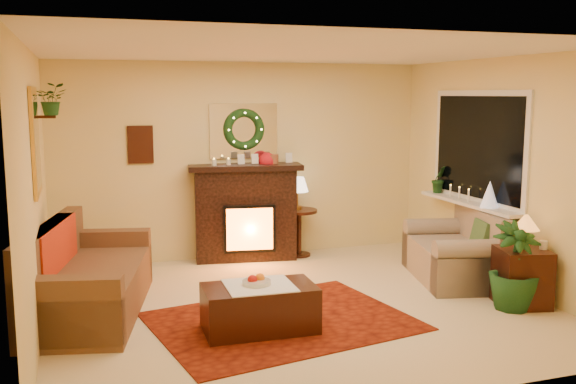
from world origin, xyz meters
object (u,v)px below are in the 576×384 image
object	(u,v)px
loveseat	(453,245)
end_table_square	(522,280)
fireplace	(245,219)
side_table_round	(299,232)
coffee_table	(260,309)
sofa	(91,271)

from	to	relation	value
loveseat	end_table_square	xyz separation A→B (m)	(0.16, -1.05, -0.15)
fireplace	side_table_round	size ratio (longest dim) A/B	2.05
loveseat	coffee_table	distance (m)	2.80
sofa	fireplace	world-z (taller)	fireplace
loveseat	end_table_square	distance (m)	1.08
sofa	side_table_round	bearing A→B (deg)	42.23
fireplace	coffee_table	world-z (taller)	fireplace
fireplace	side_table_round	world-z (taller)	fireplace
sofa	side_table_round	xyz separation A→B (m)	(2.74, 1.53, -0.10)
side_table_round	coffee_table	world-z (taller)	side_table_round
loveseat	coffee_table	xyz separation A→B (m)	(-2.64, -0.92, -0.21)
side_table_round	coffee_table	distance (m)	2.85
loveseat	end_table_square	bearing A→B (deg)	-68.18
sofa	side_table_round	size ratio (longest dim) A/B	3.31
end_table_square	fireplace	bearing A→B (deg)	129.39
sofa	fireplace	xyz separation A→B (m)	(2.00, 1.59, 0.12)
sofa	fireplace	bearing A→B (deg)	51.46
coffee_table	end_table_square	bearing A→B (deg)	-0.73
sofa	loveseat	bearing A→B (deg)	11.64
side_table_round	end_table_square	distance (m)	3.08
side_table_round	sofa	bearing A→B (deg)	-150.81
sofa	side_table_round	distance (m)	3.13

